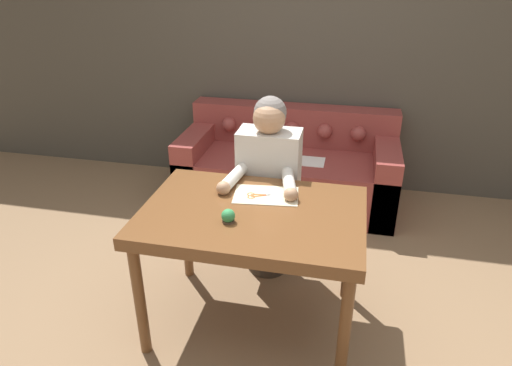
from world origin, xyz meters
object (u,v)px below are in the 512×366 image
at_px(scissors, 261,196).
at_px(pin_cushion, 228,216).
at_px(dining_table, 253,224).
at_px(couch, 288,168).
at_px(person, 268,189).

distance_m(scissors, pin_cushion, 0.33).
xyz_separation_m(dining_table, pin_cushion, (-0.09, -0.14, 0.12)).
height_order(couch, person, person).
bearing_deg(person, dining_table, -88.19).
distance_m(couch, scissors, 1.50).
bearing_deg(pin_cushion, dining_table, 56.85).
distance_m(dining_table, person, 0.54).
bearing_deg(couch, dining_table, -88.56).
distance_m(couch, pin_cushion, 1.81).
distance_m(dining_table, couch, 1.64).
xyz_separation_m(dining_table, scissors, (0.01, 0.17, 0.09)).
xyz_separation_m(dining_table, person, (-0.02, 0.54, -0.06)).
xyz_separation_m(couch, person, (0.02, -1.06, 0.32)).
bearing_deg(scissors, person, 94.60).
relative_size(person, scissors, 4.92).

